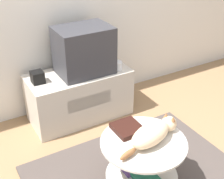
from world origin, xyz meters
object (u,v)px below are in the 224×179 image
object	(u,v)px
dvd_box	(127,128)
cat	(153,133)
tv	(84,50)
speaker	(38,77)

from	to	relation	value
dvd_box	cat	xyz separation A→B (m)	(0.09, -0.19, 0.05)
tv	speaker	size ratio (longest dim) A/B	4.68
tv	cat	xyz separation A→B (m)	(-0.03, -1.17, -0.21)
speaker	dvd_box	distance (m)	1.05
tv	cat	world-z (taller)	tv
speaker	cat	size ratio (longest dim) A/B	0.20
tv	dvd_box	world-z (taller)	tv
tv	cat	size ratio (longest dim) A/B	0.94
speaker	cat	bearing A→B (deg)	-69.23
dvd_box	cat	distance (m)	0.22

